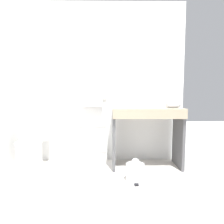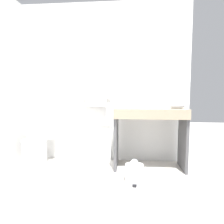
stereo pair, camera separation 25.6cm
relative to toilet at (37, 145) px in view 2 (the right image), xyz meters
The scene contains 12 objects.
ground_plane 1.55m from the toilet, 51.28° to the right, with size 12.00×12.00×0.00m, color silver.
wall_back 1.41m from the toilet, 23.07° to the left, with size 2.81×0.12×2.53m, color white.
toilet is the anchor object (origin of this frame).
towel_radiator 1.06m from the toilet, 18.59° to the left, with size 0.49×0.06×1.11m.
vanity_counter 1.74m from the toilet, ahead, with size 1.01×0.55×0.89m.
sink_basin 1.85m from the toilet, ahead, with size 0.37×0.37×0.07m.
faucet 1.88m from the toilet, ahead, with size 0.02×0.10×0.14m.
cup_near_wall 1.46m from the toilet, ahead, with size 0.07×0.07×0.09m.
cup_near_edge 1.53m from the toilet, ahead, with size 0.07×0.07×0.09m.
hair_dryer 2.17m from the toilet, ahead, with size 0.21×0.18×0.08m.
trash_bin 1.57m from the toilet, 17.85° to the right, with size 0.23×0.26×0.30m.
bath_mat 0.66m from the toilet, 80.24° to the right, with size 0.56×0.36×0.01m, color silver.
Camera 2 is at (0.47, -1.69, 1.11)m, focal length 32.00 mm.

